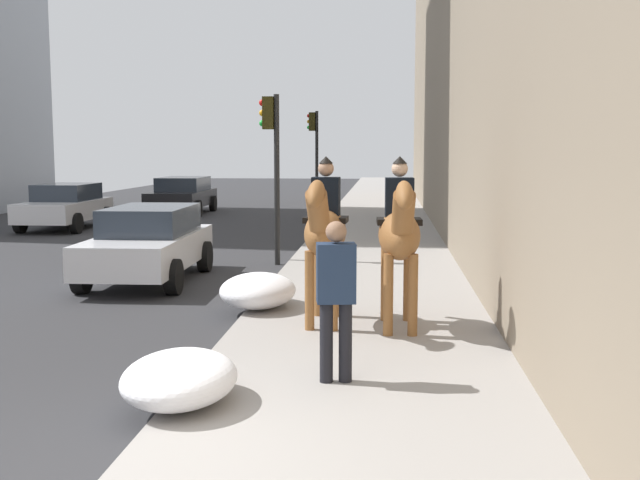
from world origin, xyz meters
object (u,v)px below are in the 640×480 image
Objects in this scene: pedestrian_greeting at (336,290)px; traffic_light_near_curb at (273,151)px; mounted_horse_far at (400,233)px; car_far_lane at (182,194)px; traffic_light_far_curb at (315,146)px; car_near_lane at (65,206)px; mounted_horse_near at (325,231)px; car_mid_lane at (149,242)px.

traffic_light_near_curb reaches higher than pedestrian_greeting.
traffic_light_near_curb is at bearing -159.86° from mounted_horse_far.
car_far_lane is 1.11× the size of traffic_light_far_curb.
car_far_lane is (19.41, 8.19, -0.67)m from mounted_horse_far.
car_near_lane is 6.43m from car_far_lane.
mounted_horse_far is (-0.21, -1.02, 0.00)m from mounted_horse_near.
car_mid_lane is 1.12× the size of traffic_light_near_curb.
pedestrian_greeting is 21.97m from traffic_light_far_curb.
car_far_lane is at bearing -159.58° from mounted_horse_far.
mounted_horse_near is 0.59× the size of car_near_lane.
car_far_lane is at bearing 10.68° from pedestrian_greeting.
mounted_horse_near is 16.15m from car_near_lane.
car_near_lane is (13.36, 10.38, -0.68)m from mounted_horse_far.
car_mid_lane is (3.87, 3.72, -0.67)m from mounted_horse_near.
mounted_horse_far is at bearing 48.09° from car_mid_lane.
pedestrian_greeting is 0.43× the size of car_near_lane.
car_near_lane is at bearing 47.92° from traffic_light_near_curb.
traffic_light_far_curb is at bearing 172.08° from car_mid_lane.
car_near_lane is (15.81, 9.69, -0.34)m from pedestrian_greeting.
mounted_horse_near is 1.05m from mounted_horse_far.
mounted_horse_near is 19.27m from traffic_light_far_curb.
pedestrian_greeting is at bearing 9.56° from mounted_horse_near.
mounted_horse_near is 0.63× the size of traffic_light_near_curb.
traffic_light_near_curb is 12.97m from traffic_light_far_curb.
car_near_lane and car_far_lane have the same top height.
pedestrian_greeting is at bearing -18.30° from mounted_horse_far.
mounted_horse_far is 0.53× the size of car_far_lane.
car_far_lane is (15.32, 3.45, 0.01)m from car_mid_lane.
car_mid_lane is at bearing 11.90° from car_far_lane.
car_mid_lane is at bearing 137.73° from traffic_light_near_curb.
traffic_light_near_curb is at bearing 4.27° from pedestrian_greeting.
pedestrian_greeting reaches higher than car_near_lane.
car_far_lane is at bearing 89.33° from traffic_light_far_curb.
mounted_horse_far is 1.38× the size of pedestrian_greeting.
mounted_horse_near is at bearing -104.29° from mounted_horse_far.
pedestrian_greeting is at bearing 18.16° from car_far_lane.
pedestrian_greeting is 0.41× the size of car_mid_lane.
car_near_lane is at bearing 23.24° from pedestrian_greeting.
pedestrian_greeting is (-2.67, -0.33, -0.34)m from mounted_horse_near.
traffic_light_far_curb reaches higher than mounted_horse_near.
car_near_lane is 0.90× the size of car_far_lane.
traffic_light_far_curb reaches higher than car_far_lane.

